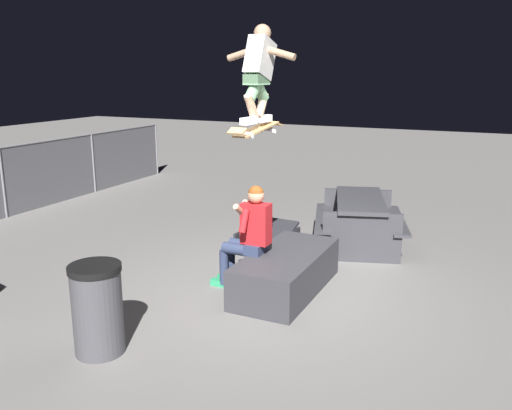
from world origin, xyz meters
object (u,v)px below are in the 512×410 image
ledge_box_main (286,272)px  trash_bin (98,309)px  kicker_ramp (267,237)px  picnic_table_back (360,214)px  skateboard (257,129)px  skater_airborne (259,69)px  person_sitting_on_ledge (248,232)px

ledge_box_main → trash_bin: 2.41m
kicker_ramp → picnic_table_back: bearing=-75.1°
skateboard → skater_airborne: (0.06, -0.00, 0.69)m
ledge_box_main → skateboard: size_ratio=1.70×
person_sitting_on_ledge → skater_airborne: bearing=-17.1°
ledge_box_main → trash_bin: trash_bin is taller
picnic_table_back → kicker_ramp: bearing=104.9°
person_sitting_on_ledge → kicker_ramp: size_ratio=1.37×
kicker_ramp → trash_bin: 3.93m
skateboard → trash_bin: size_ratio=1.16×
ledge_box_main → skater_airborne: 2.45m
kicker_ramp → picnic_table_back: 1.50m
person_sitting_on_ledge → kicker_ramp: (1.90, 0.57, -0.67)m
picnic_table_back → trash_bin: 4.51m
picnic_table_back → trash_bin: size_ratio=2.28×
kicker_ramp → picnic_table_back: picnic_table_back is taller
skater_airborne → person_sitting_on_ledge: bearing=162.9°
trash_bin → person_sitting_on_ledge: bearing=-17.2°
person_sitting_on_ledge → trash_bin: (-2.01, 0.62, -0.29)m
kicker_ramp → person_sitting_on_ledge: bearing=-163.3°
kicker_ramp → picnic_table_back: (0.37, -1.38, 0.44)m
ledge_box_main → skater_airborne: size_ratio=1.56×
skateboard → picnic_table_back: bearing=-19.6°
trash_bin → skateboard: bearing=-17.5°
ledge_box_main → trash_bin: (-2.14, 1.07, 0.20)m
skateboard → kicker_ramp: skateboard is taller
picnic_table_back → skater_airborne: bearing=160.0°
person_sitting_on_ledge → picnic_table_back: 2.42m
picnic_table_back → trash_bin: bearing=161.4°
trash_bin → kicker_ramp: bearing=-0.7°
ledge_box_main → picnic_table_back: 2.18m
skater_airborne → picnic_table_back: 3.09m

